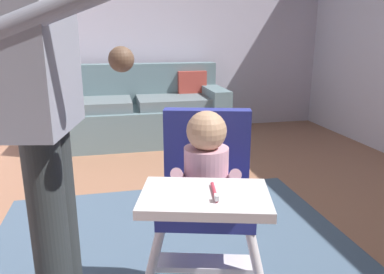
# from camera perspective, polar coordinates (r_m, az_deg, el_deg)

# --- Properties ---
(ground) EXTENTS (6.07, 6.97, 0.10)m
(ground) POSITION_cam_1_polar(r_m,az_deg,el_deg) (2.42, 1.70, -15.33)
(ground) COLOR #9F6B4E
(wall_far) EXTENTS (5.27, 0.06, 2.52)m
(wall_far) POSITION_cam_1_polar(r_m,az_deg,el_deg) (4.76, -6.53, 16.22)
(wall_far) COLOR silver
(wall_far) RESTS_ON ground
(couch) EXTENTS (2.04, 0.86, 0.86)m
(couch) POSITION_cam_1_polar(r_m,az_deg,el_deg) (4.31, -8.77, 3.79)
(couch) COLOR slate
(couch) RESTS_ON ground
(high_chair) EXTENTS (0.74, 0.83, 0.93)m
(high_chair) POSITION_cam_1_polar(r_m,az_deg,el_deg) (1.46, 2.18, -6.93)
(high_chair) COLOR white
(high_chair) RESTS_ON ground
(adult_standing) EXTENTS (0.51, 0.56, 1.60)m
(adult_standing) POSITION_cam_1_polar(r_m,az_deg,el_deg) (1.47, -21.71, 3.21)
(adult_standing) COLOR #2F3333
(adult_standing) RESTS_ON ground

